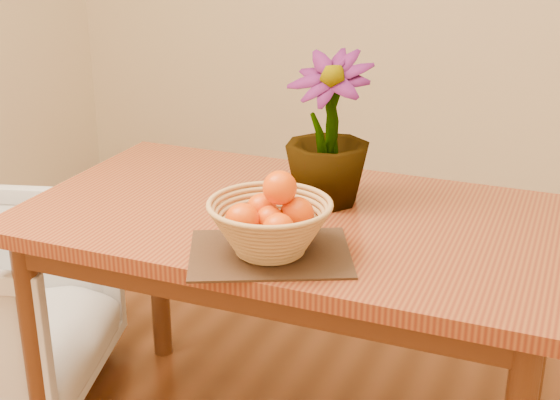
% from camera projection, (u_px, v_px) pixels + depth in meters
% --- Properties ---
extents(table, '(1.40, 0.80, 0.75)m').
position_uv_depth(table, '(295.00, 243.00, 2.04)').
color(table, brown).
rests_on(table, floor).
extents(placemat, '(0.44, 0.40, 0.01)m').
position_uv_depth(placemat, '(270.00, 253.00, 1.77)').
color(placemat, '#3B2315').
rests_on(placemat, table).
extents(wicker_basket, '(0.28, 0.28, 0.12)m').
position_uv_depth(wicker_basket, '(270.00, 229.00, 1.75)').
color(wicker_basket, tan).
rests_on(wicker_basket, placemat).
extents(orange_pile, '(0.18, 0.17, 0.14)m').
position_uv_depth(orange_pile, '(272.00, 212.00, 1.74)').
color(orange_pile, '#CE3403').
rests_on(orange_pile, wicker_basket).
extents(potted_plant, '(0.25, 0.25, 0.40)m').
position_uv_depth(potted_plant, '(328.00, 129.00, 2.01)').
color(potted_plant, '#134513').
rests_on(potted_plant, table).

